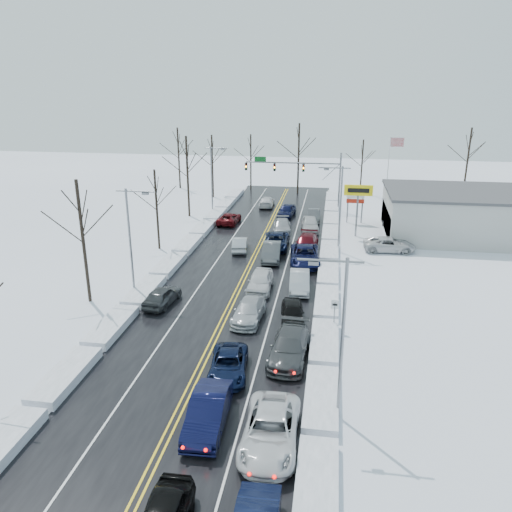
% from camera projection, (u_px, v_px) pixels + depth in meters
% --- Properties ---
extents(ground, '(160.00, 160.00, 0.00)m').
position_uv_depth(ground, '(242.00, 282.00, 44.65)').
color(ground, white).
rests_on(ground, ground).
extents(road_surface, '(14.00, 84.00, 0.01)m').
position_uv_depth(road_surface, '(246.00, 274.00, 46.52)').
color(road_surface, black).
rests_on(road_surface, ground).
extents(snow_bank_left, '(1.86, 72.00, 0.61)m').
position_uv_depth(snow_bank_left, '(168.00, 269.00, 47.63)').
color(snow_bank_left, white).
rests_on(snow_bank_left, ground).
extents(snow_bank_right, '(1.86, 72.00, 0.61)m').
position_uv_depth(snow_bank_right, '(328.00, 279.00, 45.41)').
color(snow_bank_right, white).
rests_on(snow_bank_right, ground).
extents(traffic_signal_mast, '(13.28, 0.39, 8.00)m').
position_uv_depth(traffic_signal_mast, '(303.00, 171.00, 68.48)').
color(traffic_signal_mast, slate).
rests_on(traffic_signal_mast, ground).
extents(tires_plus_sign, '(3.20, 0.34, 6.00)m').
position_uv_depth(tires_plus_sign, '(358.00, 194.00, 56.41)').
color(tires_plus_sign, slate).
rests_on(tires_plus_sign, ground).
extents(used_vehicles_sign, '(2.20, 0.22, 4.65)m').
position_uv_depth(used_vehicles_sign, '(356.00, 197.00, 62.57)').
color(used_vehicles_sign, slate).
rests_on(used_vehicles_sign, ground).
extents(speed_limit_sign, '(0.55, 0.09, 2.35)m').
position_uv_depth(speed_limit_sign, '(335.00, 309.00, 35.45)').
color(speed_limit_sign, slate).
rests_on(speed_limit_sign, ground).
extents(flagpole, '(1.87, 1.20, 10.00)m').
position_uv_depth(flagpole, '(389.00, 167.00, 68.50)').
color(flagpole, silver).
rests_on(flagpole, ground).
extents(dealership_building, '(20.40, 12.40, 5.30)m').
position_uv_depth(dealership_building, '(476.00, 214.00, 57.08)').
color(dealership_building, '#ACACA7').
rests_on(dealership_building, ground).
extents(streetlight_se, '(3.20, 0.25, 9.00)m').
position_uv_depth(streetlight_se, '(339.00, 327.00, 24.90)').
color(streetlight_se, slate).
rests_on(streetlight_se, ground).
extents(streetlight_ne, '(3.20, 0.25, 9.00)m').
position_uv_depth(streetlight_ne, '(339.00, 202.00, 51.03)').
color(streetlight_ne, slate).
rests_on(streetlight_ne, ground).
extents(streetlight_sw, '(3.20, 0.25, 9.00)m').
position_uv_depth(streetlight_sw, '(132.00, 234.00, 40.39)').
color(streetlight_sw, slate).
rests_on(streetlight_sw, ground).
extents(streetlight_nw, '(3.20, 0.25, 9.00)m').
position_uv_depth(streetlight_nw, '(213.00, 174.00, 66.52)').
color(streetlight_nw, slate).
rests_on(streetlight_nw, ground).
extents(tree_left_b, '(4.00, 4.00, 10.00)m').
position_uv_depth(tree_left_b, '(81.00, 218.00, 38.44)').
color(tree_left_b, '#2D231C').
rests_on(tree_left_b, ground).
extents(tree_left_c, '(3.40, 3.40, 8.50)m').
position_uv_depth(tree_left_c, '(156.00, 194.00, 51.70)').
color(tree_left_c, '#2D231C').
rests_on(tree_left_c, ground).
extents(tree_left_d, '(4.20, 4.20, 10.50)m').
position_uv_depth(tree_left_d, '(187.00, 161.00, 64.41)').
color(tree_left_d, '#2D231C').
rests_on(tree_left_d, ground).
extents(tree_left_e, '(3.80, 3.80, 9.50)m').
position_uv_depth(tree_left_e, '(212.00, 154.00, 75.78)').
color(tree_left_e, '#2D231C').
rests_on(tree_left_e, ground).
extents(tree_far_a, '(4.00, 4.00, 10.00)m').
position_uv_depth(tree_far_a, '(178.00, 146.00, 82.32)').
color(tree_far_a, '#2D231C').
rests_on(tree_far_a, ground).
extents(tree_far_b, '(3.60, 3.60, 9.00)m').
position_uv_depth(tree_far_b, '(251.00, 151.00, 81.73)').
color(tree_far_b, '#2D231C').
rests_on(tree_far_b, ground).
extents(tree_far_c, '(4.40, 4.40, 11.00)m').
position_uv_depth(tree_far_c, '(299.00, 145.00, 78.24)').
color(tree_far_c, '#2D231C').
rests_on(tree_far_c, ground).
extents(tree_far_d, '(3.40, 3.40, 8.50)m').
position_uv_depth(tree_far_d, '(362.00, 156.00, 78.75)').
color(tree_far_d, '#2D231C').
rests_on(tree_far_d, ground).
extents(tree_far_e, '(4.20, 4.20, 10.50)m').
position_uv_depth(tree_far_e, '(469.00, 149.00, 76.43)').
color(tree_far_e, '#2D231C').
rests_on(tree_far_e, ground).
extents(queued_car_1, '(2.02, 5.27, 1.71)m').
position_uv_depth(queued_car_1, '(208.00, 426.00, 25.88)').
color(queued_car_1, black).
rests_on(queued_car_1, ground).
extents(queued_car_2, '(2.79, 5.07, 1.34)m').
position_uv_depth(queued_car_2, '(229.00, 374.00, 30.50)').
color(queued_car_2, black).
rests_on(queued_car_2, ground).
extents(queued_car_3, '(2.30, 5.13, 1.46)m').
position_uv_depth(queued_car_3, '(249.00, 319.00, 37.55)').
color(queued_car_3, '#ADB0B5').
rests_on(queued_car_3, ground).
extents(queued_car_4, '(2.04, 4.93, 1.67)m').
position_uv_depth(queued_car_4, '(260.00, 290.00, 42.90)').
color(queued_car_4, silver).
rests_on(queued_car_4, ground).
extents(queued_car_5, '(2.13, 5.24, 1.69)m').
position_uv_depth(queued_car_5, '(271.00, 259.00, 50.33)').
color(queued_car_5, '#45484A').
rests_on(queued_car_5, ground).
extents(queued_car_6, '(2.76, 5.70, 1.56)m').
position_uv_depth(queued_car_6, '(276.00, 248.00, 53.80)').
color(queued_car_6, black).
rests_on(queued_car_6, ground).
extents(queued_car_7, '(2.50, 5.09, 1.42)m').
position_uv_depth(queued_car_7, '(282.00, 231.00, 59.85)').
color(queued_car_7, '#999CA1').
rests_on(queued_car_7, ground).
extents(queued_car_8, '(2.47, 4.97, 1.63)m').
position_uv_depth(queued_car_8, '(287.00, 216.00, 66.55)').
color(queued_car_8, black).
rests_on(queued_car_8, ground).
extents(queued_car_10, '(2.79, 5.89, 1.63)m').
position_uv_depth(queued_car_10, '(270.00, 444.00, 24.58)').
color(queued_car_10, silver).
rests_on(queued_car_10, ground).
extents(queued_car_11, '(2.64, 5.87, 1.67)m').
position_uv_depth(queued_car_11, '(289.00, 358.00, 32.26)').
color(queued_car_11, '#3E4143').
rests_on(queued_car_11, ground).
extents(queued_car_12, '(2.18, 4.39, 1.44)m').
position_uv_depth(queued_car_12, '(292.00, 321.00, 37.35)').
color(queued_car_12, black).
rests_on(queued_car_12, ground).
extents(queued_car_13, '(1.99, 4.90, 1.58)m').
position_uv_depth(queued_car_13, '(299.00, 290.00, 42.95)').
color(queued_car_13, '#AEB0B6').
rests_on(queued_car_13, ground).
extents(queued_car_14, '(3.31, 6.34, 1.71)m').
position_uv_depth(queued_car_14, '(305.00, 264.00, 49.20)').
color(queued_car_14, black).
rests_on(queued_car_14, ground).
extents(queued_car_15, '(2.52, 5.60, 1.59)m').
position_uv_depth(queued_car_15, '(306.00, 250.00, 53.13)').
color(queued_car_15, '#4A0911').
rests_on(queued_car_15, ground).
extents(queued_car_16, '(2.51, 5.18, 1.70)m').
position_uv_depth(queued_car_16, '(310.00, 231.00, 60.17)').
color(queued_car_16, '#BCBCBE').
rests_on(queued_car_16, ground).
extents(queued_car_17, '(1.73, 4.52, 1.47)m').
position_uv_depth(queued_car_17, '(314.00, 221.00, 64.52)').
color(queued_car_17, '#46484B').
rests_on(queued_car_17, ground).
extents(oncoming_car_0, '(2.10, 4.51, 1.43)m').
position_uv_depth(oncoming_car_0, '(240.00, 250.00, 53.13)').
color(oncoming_car_0, '#ABAEB3').
rests_on(oncoming_car_0, ground).
extents(oncoming_car_1, '(2.57, 5.06, 1.37)m').
position_uv_depth(oncoming_car_1, '(229.00, 223.00, 63.23)').
color(oncoming_car_1, '#540B0F').
rests_on(oncoming_car_1, ground).
extents(oncoming_car_2, '(2.16, 5.02, 1.44)m').
position_uv_depth(oncoming_car_2, '(267.00, 207.00, 71.93)').
color(oncoming_car_2, silver).
rests_on(oncoming_car_2, ground).
extents(oncoming_car_3, '(2.32, 4.63, 1.51)m').
position_uv_depth(oncoming_car_3, '(163.00, 304.00, 40.11)').
color(oncoming_car_3, '#383B3D').
rests_on(oncoming_car_3, ground).
extents(parked_car_0, '(5.54, 2.77, 1.51)m').
position_uv_depth(parked_car_0, '(389.00, 251.00, 52.79)').
color(parked_car_0, silver).
rests_on(parked_car_0, ground).
extents(parked_car_1, '(2.80, 6.08, 1.72)m').
position_uv_depth(parked_car_1, '(412.00, 237.00, 57.63)').
color(parked_car_1, black).
rests_on(parked_car_1, ground).
extents(parked_car_2, '(1.97, 4.21, 1.40)m').
position_uv_depth(parked_car_2, '(389.00, 224.00, 63.04)').
color(parked_car_2, black).
rests_on(parked_car_2, ground).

